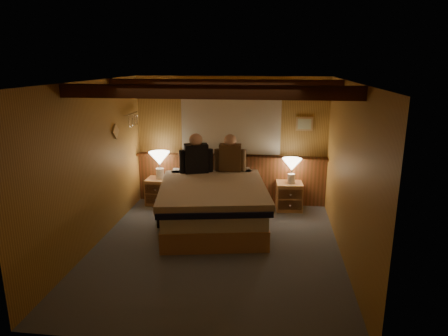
% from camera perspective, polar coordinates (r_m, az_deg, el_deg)
% --- Properties ---
extents(floor, '(4.20, 4.20, 0.00)m').
position_cam_1_polar(floor, '(5.97, -1.21, -11.42)').
color(floor, '#575C68').
rests_on(floor, ground).
extents(ceiling, '(4.20, 4.20, 0.00)m').
position_cam_1_polar(ceiling, '(5.36, -1.35, 12.24)').
color(ceiling, '#E19A54').
rests_on(ceiling, wall_back).
extents(wall_back, '(3.60, 0.00, 3.60)m').
position_cam_1_polar(wall_back, '(7.57, 1.02, 3.91)').
color(wall_back, '#BB9243').
rests_on(wall_back, floor).
extents(wall_left, '(0.00, 4.20, 4.20)m').
position_cam_1_polar(wall_left, '(6.06, -18.35, 0.32)').
color(wall_left, '#BB9243').
rests_on(wall_left, floor).
extents(wall_right, '(0.00, 4.20, 4.20)m').
position_cam_1_polar(wall_right, '(5.58, 17.33, -0.83)').
color(wall_right, '#BB9243').
rests_on(wall_right, floor).
extents(wall_front, '(3.60, 0.00, 3.60)m').
position_cam_1_polar(wall_front, '(3.59, -6.16, -9.02)').
color(wall_front, '#BB9243').
rests_on(wall_front, floor).
extents(wainscot, '(3.60, 0.23, 0.94)m').
position_cam_1_polar(wainscot, '(7.68, 0.94, -1.42)').
color(wainscot, brown).
rests_on(wainscot, wall_back).
extents(curtain_window, '(2.18, 0.09, 1.11)m').
position_cam_1_polar(curtain_window, '(7.45, 0.97, 6.23)').
color(curtain_window, '#3F1F0F').
rests_on(curtain_window, wall_back).
extents(ceiling_beams, '(3.60, 1.65, 0.16)m').
position_cam_1_polar(ceiling_beams, '(5.51, -1.11, 11.38)').
color(ceiling_beams, '#3F1F0F').
rests_on(ceiling_beams, ceiling).
extents(coat_rail, '(0.05, 0.55, 0.24)m').
position_cam_1_polar(coat_rail, '(7.38, -12.92, 6.91)').
color(coat_rail, white).
rests_on(coat_rail, wall_left).
extents(framed_print, '(0.30, 0.04, 0.25)m').
position_cam_1_polar(framed_print, '(7.47, 11.42, 6.19)').
color(framed_print, tan).
rests_on(framed_print, wall_back).
extents(bed, '(1.98, 2.40, 0.74)m').
position_cam_1_polar(bed, '(6.61, -1.59, -5.15)').
color(bed, '#A87747').
rests_on(bed, floor).
extents(nightstand_left, '(0.47, 0.42, 0.50)m').
position_cam_1_polar(nightstand_left, '(7.76, -9.26, -3.28)').
color(nightstand_left, '#A87747').
rests_on(nightstand_left, floor).
extents(nightstand_right, '(0.50, 0.45, 0.51)m').
position_cam_1_polar(nightstand_right, '(7.46, 9.27, -3.98)').
color(nightstand_right, '#A87747').
rests_on(nightstand_right, floor).
extents(lamp_left, '(0.39, 0.39, 0.51)m').
position_cam_1_polar(lamp_left, '(7.60, -9.21, 1.14)').
color(lamp_left, beige).
rests_on(lamp_left, nightstand_left).
extents(lamp_right, '(0.35, 0.35, 0.46)m').
position_cam_1_polar(lamp_right, '(7.28, 9.66, 0.28)').
color(lamp_right, beige).
rests_on(lamp_right, nightstand_right).
extents(person_left, '(0.58, 0.35, 0.73)m').
position_cam_1_polar(person_left, '(7.10, -4.00, 1.65)').
color(person_left, black).
rests_on(person_left, bed).
extents(person_right, '(0.57, 0.24, 0.70)m').
position_cam_1_polar(person_right, '(7.20, 0.89, 1.75)').
color(person_right, '#4B341E').
rests_on(person_right, bed).
extents(duffel_bag, '(0.52, 0.40, 0.33)m').
position_cam_1_polar(duffel_bag, '(6.80, -7.64, -6.82)').
color(duffel_bag, black).
rests_on(duffel_bag, floor).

